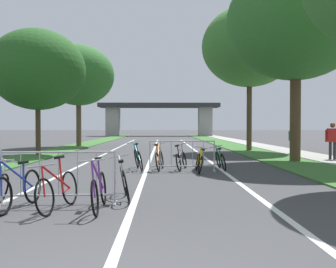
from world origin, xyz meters
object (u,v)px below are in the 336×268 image
object	(u,v)px
tree_right_pine_near	(296,22)
tree_right_maple_mid	(250,47)
tree_left_oak_near	(38,70)
bicycle_green_4	(220,160)
bicycle_black_7	(181,160)
bicycle_red_2	(58,190)
bicycle_yellow_9	(199,162)
bicycle_silver_0	(124,181)
bicycle_orange_5	(159,159)
bicycle_teal_3	(138,159)
pedestrian_waiting	(294,137)
bicycle_blue_1	(18,189)
tree_left_oak_mid	(79,75)
crowd_barrier_second	(182,156)
crowd_barrier_nearest	(59,178)
bicycle_purple_6	(99,190)
pedestrian_with_backpack	(333,138)

from	to	relation	value
tree_right_pine_near	tree_right_maple_mid	world-z (taller)	tree_right_maple_mid
tree_left_oak_near	tree_right_maple_mid	size ratio (longest dim) A/B	0.74
bicycle_green_4	bicycle_black_7	world-z (taller)	bicycle_black_7
bicycle_green_4	bicycle_black_7	size ratio (longest dim) A/B	0.98
bicycle_red_2	bicycle_yellow_9	xyz separation A→B (m)	(3.14, 5.58, -0.03)
bicycle_silver_0	bicycle_orange_5	distance (m)	5.37
bicycle_teal_3	pedestrian_waiting	distance (m)	10.59
bicycle_blue_1	pedestrian_waiting	world-z (taller)	pedestrian_waiting
tree_left_oak_mid	bicycle_green_4	world-z (taller)	tree_left_oak_mid
crowd_barrier_second	bicycle_green_4	xyz separation A→B (m)	(1.38, 0.43, -0.18)
crowd_barrier_nearest	crowd_barrier_second	distance (m)	6.09
tree_right_pine_near	bicycle_teal_3	world-z (taller)	tree_right_pine_near
tree_right_maple_mid	crowd_barrier_second	bearing A→B (deg)	-114.00
crowd_barrier_nearest	bicycle_blue_1	distance (m)	0.77
bicycle_silver_0	pedestrian_waiting	distance (m)	14.72
tree_right_maple_mid	bicycle_purple_6	world-z (taller)	tree_right_maple_mid
tree_left_oak_near	tree_right_pine_near	bearing A→B (deg)	-17.04
tree_left_oak_near	bicycle_blue_1	distance (m)	14.23
bicycle_blue_1	bicycle_teal_3	world-z (taller)	bicycle_teal_3
tree_left_oak_near	bicycle_orange_5	distance (m)	10.24
bicycle_silver_0	bicycle_red_2	size ratio (longest dim) A/B	0.98
tree_left_oak_near	bicycle_purple_6	distance (m)	14.80
crowd_barrier_nearest	bicycle_green_4	distance (m)	7.17
bicycle_blue_1	bicycle_red_2	distance (m)	0.77
crowd_barrier_nearest	crowd_barrier_second	size ratio (longest dim) A/B	1.00
crowd_barrier_nearest	bicycle_red_2	bearing A→B (deg)	-76.44
tree_right_maple_mid	bicycle_yellow_9	distance (m)	13.26
tree_right_pine_near	pedestrian_with_backpack	xyz separation A→B (m)	(1.79, 0.36, -5.00)
bicycle_black_7	pedestrian_waiting	distance (m)	9.56
tree_right_pine_near	tree_left_oak_mid	bearing A→B (deg)	134.25
bicycle_red_2	bicycle_purple_6	distance (m)	0.75
crowd_barrier_nearest	bicycle_red_2	world-z (taller)	crowd_barrier_nearest
crowd_barrier_second	bicycle_purple_6	bearing A→B (deg)	-107.04
pedestrian_with_backpack	bicycle_green_4	bearing A→B (deg)	-134.31
tree_right_maple_mid	pedestrian_waiting	xyz separation A→B (m)	(1.72, -3.12, -5.53)
bicycle_blue_1	pedestrian_waiting	bearing A→B (deg)	-117.90
crowd_barrier_second	bicycle_blue_1	size ratio (longest dim) A/B	1.29
tree_right_maple_mid	bicycle_teal_3	xyz separation A→B (m)	(-6.25, -10.07, -6.09)
tree_right_pine_near	bicycle_teal_3	distance (m)	9.16
tree_left_oak_near	pedestrian_with_backpack	world-z (taller)	tree_left_oak_near
bicycle_teal_3	bicycle_red_2	bearing A→B (deg)	-110.44
tree_left_oak_mid	tree_right_maple_mid	xyz separation A→B (m)	(11.71, -5.20, 1.11)
crowd_barrier_second	tree_right_maple_mid	bearing A→B (deg)	66.00
bicycle_yellow_9	tree_right_maple_mid	bearing A→B (deg)	69.25
bicycle_silver_0	bicycle_orange_5	world-z (taller)	bicycle_orange_5
crowd_barrier_second	bicycle_yellow_9	xyz separation A→B (m)	(0.56, -0.40, -0.17)
bicycle_black_7	bicycle_yellow_9	bearing A→B (deg)	-42.18
tree_right_pine_near	bicycle_green_4	distance (m)	7.41
tree_left_oak_mid	pedestrian_with_backpack	size ratio (longest dim) A/B	4.50
bicycle_green_4	tree_left_oak_near	bearing A→B (deg)	139.86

